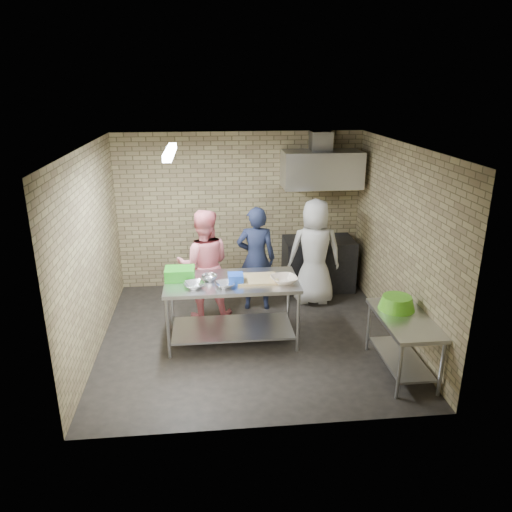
# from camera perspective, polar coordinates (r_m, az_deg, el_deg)

# --- Properties ---
(floor) EXTENTS (4.20, 4.20, 0.00)m
(floor) POSITION_cam_1_polar(r_m,az_deg,el_deg) (7.18, -0.64, -9.25)
(floor) COLOR black
(floor) RESTS_ON ground
(ceiling) EXTENTS (4.20, 4.20, 0.00)m
(ceiling) POSITION_cam_1_polar(r_m,az_deg,el_deg) (6.34, -0.73, 12.68)
(ceiling) COLOR black
(ceiling) RESTS_ON ground
(back_wall) EXTENTS (4.20, 0.06, 2.70)m
(back_wall) POSITION_cam_1_polar(r_m,az_deg,el_deg) (8.55, -1.91, 5.26)
(back_wall) COLOR tan
(back_wall) RESTS_ON ground
(front_wall) EXTENTS (4.20, 0.06, 2.70)m
(front_wall) POSITION_cam_1_polar(r_m,az_deg,el_deg) (4.79, 1.51, -6.56)
(front_wall) COLOR tan
(front_wall) RESTS_ON ground
(left_wall) EXTENTS (0.06, 4.00, 2.70)m
(left_wall) POSITION_cam_1_polar(r_m,az_deg,el_deg) (6.79, -18.63, 0.39)
(left_wall) COLOR tan
(left_wall) RESTS_ON ground
(right_wall) EXTENTS (0.06, 4.00, 2.70)m
(right_wall) POSITION_cam_1_polar(r_m,az_deg,el_deg) (7.13, 16.39, 1.53)
(right_wall) COLOR tan
(right_wall) RESTS_ON ground
(prep_table) EXTENTS (1.82, 0.91, 0.91)m
(prep_table) POSITION_cam_1_polar(r_m,az_deg,el_deg) (6.88, -2.79, -6.36)
(prep_table) COLOR silver
(prep_table) RESTS_ON floor
(side_counter) EXTENTS (0.60, 1.20, 0.75)m
(side_counter) POSITION_cam_1_polar(r_m,az_deg,el_deg) (6.46, 16.65, -9.84)
(side_counter) COLOR silver
(side_counter) RESTS_ON floor
(stove) EXTENTS (1.20, 0.70, 0.90)m
(stove) POSITION_cam_1_polar(r_m,az_deg,el_deg) (8.68, 7.25, -0.89)
(stove) COLOR black
(stove) RESTS_ON floor
(range_hood) EXTENTS (1.30, 0.60, 0.60)m
(range_hood) POSITION_cam_1_polar(r_m,az_deg,el_deg) (8.30, 7.66, 9.97)
(range_hood) COLOR silver
(range_hood) RESTS_ON back_wall
(hood_duct) EXTENTS (0.35, 0.30, 0.30)m
(hood_duct) POSITION_cam_1_polar(r_m,az_deg,el_deg) (8.39, 7.56, 13.17)
(hood_duct) COLOR #A5A8AD
(hood_duct) RESTS_ON back_wall
(wall_shelf) EXTENTS (0.80, 0.20, 0.04)m
(wall_shelf) POSITION_cam_1_polar(r_m,az_deg,el_deg) (8.59, 9.29, 8.98)
(wall_shelf) COLOR #3F2B19
(wall_shelf) RESTS_ON back_wall
(fluorescent_fixture) EXTENTS (0.10, 1.25, 0.08)m
(fluorescent_fixture) POSITION_cam_1_polar(r_m,az_deg,el_deg) (6.33, -9.98, 11.85)
(fluorescent_fixture) COLOR white
(fluorescent_fixture) RESTS_ON ceiling
(green_crate) EXTENTS (0.40, 0.30, 0.16)m
(green_crate) POSITION_cam_1_polar(r_m,az_deg,el_deg) (6.78, -8.84, -2.04)
(green_crate) COLOR #21971B
(green_crate) RESTS_ON prep_table
(blue_tub) EXTENTS (0.20, 0.20, 0.13)m
(blue_tub) POSITION_cam_1_polar(r_m,az_deg,el_deg) (6.58, -2.38, -2.64)
(blue_tub) COLOR blue
(blue_tub) RESTS_ON prep_table
(cutting_board) EXTENTS (0.56, 0.42, 0.03)m
(cutting_board) POSITION_cam_1_polar(r_m,az_deg,el_deg) (6.70, 0.15, -2.69)
(cutting_board) COLOR tan
(cutting_board) RESTS_ON prep_table
(mixing_bowl_a) EXTENTS (0.33, 0.33, 0.07)m
(mixing_bowl_a) POSITION_cam_1_polar(r_m,az_deg,el_deg) (6.49, -7.18, -3.39)
(mixing_bowl_a) COLOR silver
(mixing_bowl_a) RESTS_ON prep_table
(mixing_bowl_b) EXTENTS (0.26, 0.26, 0.07)m
(mixing_bowl_b) POSITION_cam_1_polar(r_m,az_deg,el_deg) (6.72, -5.44, -2.52)
(mixing_bowl_b) COLOR silver
(mixing_bowl_b) RESTS_ON prep_table
(mixing_bowl_c) EXTENTS (0.31, 0.31, 0.06)m
(mixing_bowl_c) POSITION_cam_1_polar(r_m,az_deg,el_deg) (6.48, -3.64, -3.36)
(mixing_bowl_c) COLOR silver
(mixing_bowl_c) RESTS_ON prep_table
(ceramic_bowl) EXTENTS (0.41, 0.41, 0.09)m
(ceramic_bowl) POSITION_cam_1_polar(r_m,az_deg,el_deg) (6.61, 3.29, -2.77)
(ceramic_bowl) COLOR beige
(ceramic_bowl) RESTS_ON prep_table
(green_basin) EXTENTS (0.46, 0.46, 0.17)m
(green_basin) POSITION_cam_1_polar(r_m,az_deg,el_deg) (6.46, 16.06, -5.23)
(green_basin) COLOR #59C626
(green_basin) RESTS_ON side_counter
(bottle_red) EXTENTS (0.07, 0.07, 0.18)m
(bottle_red) POSITION_cam_1_polar(r_m,az_deg,el_deg) (8.51, 7.68, 9.72)
(bottle_red) COLOR #B22619
(bottle_red) RESTS_ON wall_shelf
(man_navy) EXTENTS (0.65, 0.46, 1.68)m
(man_navy) POSITION_cam_1_polar(r_m,az_deg,el_deg) (7.70, 0.01, -0.32)
(man_navy) COLOR black
(man_navy) RESTS_ON floor
(woman_pink) EXTENTS (0.85, 0.67, 1.71)m
(woman_pink) POSITION_cam_1_polar(r_m,az_deg,el_deg) (7.43, -6.08, -1.05)
(woman_pink) COLOR pink
(woman_pink) RESTS_ON floor
(woman_white) EXTENTS (0.89, 0.62, 1.74)m
(woman_white) POSITION_cam_1_polar(r_m,az_deg,el_deg) (7.96, 6.84, 0.43)
(woman_white) COLOR silver
(woman_white) RESTS_ON floor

